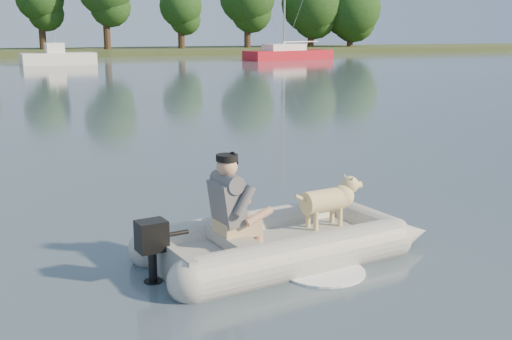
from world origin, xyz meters
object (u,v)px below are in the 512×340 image
object	(u,v)px
dog	(324,205)
sailboat	(288,54)
dinghy	(283,207)
man	(229,199)
motorboat	(58,50)

from	to	relation	value
dog	sailboat	xyz separation A→B (m)	(17.12, 45.47, -0.05)
dinghy	man	world-z (taller)	man
man	dog	size ratio (longest dim) A/B	1.16
man	motorboat	xyz separation A→B (m)	(-0.70, 44.56, 0.27)
sailboat	man	bearing A→B (deg)	-127.39
dog	motorboat	size ratio (longest dim) A/B	0.17
dog	sailboat	bearing A→B (deg)	57.23
dinghy	motorboat	distance (m)	44.48
sailboat	dog	bearing A→B (deg)	-126.01
dog	motorboat	bearing A→B (deg)	80.55
dog	man	bearing A→B (deg)	180.00
dinghy	motorboat	bearing A→B (deg)	79.70
dinghy	dog	world-z (taller)	dinghy
dinghy	man	distance (m)	0.76
man	motorboat	size ratio (longest dim) A/B	0.20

